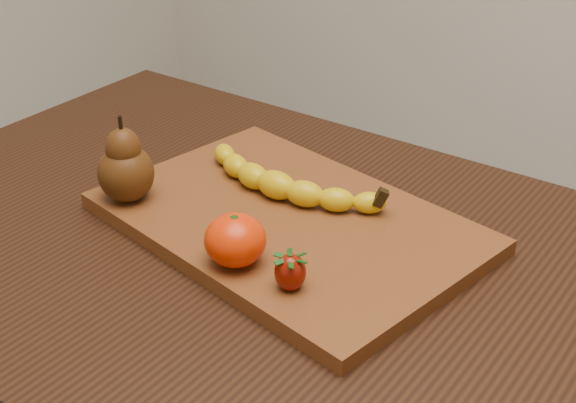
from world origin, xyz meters
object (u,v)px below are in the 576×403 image
Objects in this scene: table at (242,299)px; cutting_board at (288,223)px; mandarin at (235,240)px; pear at (124,159)px.

cutting_board is at bearing 45.56° from table.
table is 2.22× the size of cutting_board.
cutting_board is 6.58× the size of mandarin.
cutting_board is 4.09× the size of pear.
pear is at bearing -146.87° from cutting_board.
pear is at bearing 170.12° from mandarin.
mandarin reaches higher than cutting_board.
cutting_board reaches higher than table.
mandarin is at bearing -9.88° from pear.
mandarin is at bearing -73.92° from cutting_board.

